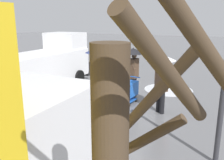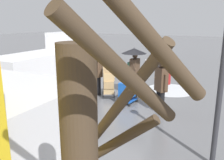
{
  "view_description": "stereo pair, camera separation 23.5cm",
  "coord_description": "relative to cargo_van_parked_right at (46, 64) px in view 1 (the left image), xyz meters",
  "views": [
    {
      "loc": [
        -3.71,
        8.33,
        3.24
      ],
      "look_at": [
        -0.01,
        0.38,
        1.05
      ],
      "focal_mm": 38.6,
      "sensor_mm": 36.0,
      "label": 1
    },
    {
      "loc": [
        -3.92,
        8.23,
        3.24
      ],
      "look_at": [
        -0.01,
        0.38,
        1.05
      ],
      "focal_mm": 38.6,
      "sensor_mm": 36.0,
      "label": 2
    }
  ],
  "objects": [
    {
      "name": "ground_plane",
      "position": [
        -3.99,
        0.65,
        -1.18
      ],
      "size": [
        90.0,
        90.0,
        0.0
      ],
      "primitive_type": "plane",
      "color": "#5B5B5E"
    },
    {
      "name": "shopping_cart_vendor",
      "position": [
        -4.43,
        0.41,
        -0.61
      ],
      "size": [
        0.65,
        0.88,
        1.04
      ],
      "color": "#1951B2",
      "rests_on": "ground"
    },
    {
      "name": "slush_patch_near_cluster",
      "position": [
        -0.39,
        2.86,
        -1.18
      ],
      "size": [
        1.42,
        1.42,
        0.01
      ],
      "primitive_type": "cylinder",
      "color": "silver",
      "rests_on": "ground"
    },
    {
      "name": "pedestrian_white_side",
      "position": [
        -5.8,
        0.82,
        0.39
      ],
      "size": [
        1.04,
        1.04,
        2.15
      ],
      "color": "black",
      "rests_on": "ground"
    },
    {
      "name": "pedestrian_black_side",
      "position": [
        -4.29,
        -0.49,
        0.39
      ],
      "size": [
        1.04,
        1.04,
        2.15
      ],
      "color": "black",
      "rests_on": "ground"
    },
    {
      "name": "slush_patch_under_van",
      "position": [
        -5.48,
        -2.21,
        -1.18
      ],
      "size": [
        2.28,
        2.28,
        0.01
      ],
      "primitive_type": "cylinder",
      "color": "silver",
      "rests_on": "ground"
    },
    {
      "name": "pedestrian_pink_side",
      "position": [
        -2.78,
        -0.03,
        0.39
      ],
      "size": [
        1.04,
        1.04,
        2.15
      ],
      "color": "black",
      "rests_on": "ground"
    },
    {
      "name": "cargo_van_parked_right",
      "position": [
        0.0,
        0.0,
        0.0
      ],
      "size": [
        2.25,
        5.36,
        2.6
      ],
      "color": "white",
      "rests_on": "ground"
    },
    {
      "name": "hand_dolly_boxes",
      "position": [
        -3.42,
        0.16,
        -0.41
      ],
      "size": [
        0.78,
        0.86,
        1.42
      ],
      "color": "#515156",
      "rests_on": "ground"
    },
    {
      "name": "slush_patch_mid_street",
      "position": [
        -0.63,
        0.86,
        -1.18
      ],
      "size": [
        2.05,
        2.05,
        0.01
      ],
      "primitive_type": "cylinder",
      "color": "silver",
      "rests_on": "ground"
    }
  ]
}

